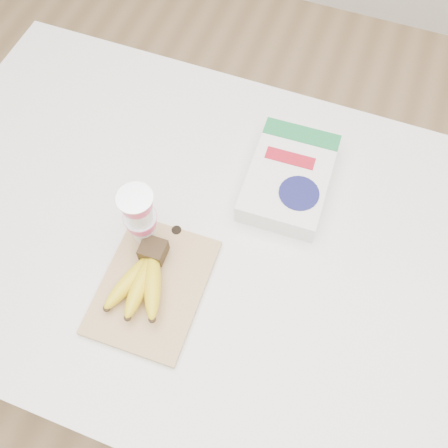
# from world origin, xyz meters

# --- Properties ---
(room) EXTENTS (4.00, 4.00, 4.00)m
(room) POSITION_xyz_m (0.00, 0.00, 1.35)
(room) COLOR tan
(room) RESTS_ON ground
(table) EXTENTS (1.28, 0.85, 0.96)m
(table) POSITION_xyz_m (0.00, 0.00, 0.48)
(table) COLOR white
(table) RESTS_ON ground
(cutting_board) EXTENTS (0.20, 0.27, 0.01)m
(cutting_board) POSITION_xyz_m (-0.04, -0.15, 0.97)
(cutting_board) COLOR tan
(cutting_board) RESTS_ON table
(bananas) EXTENTS (0.12, 0.17, 0.05)m
(bananas) POSITION_xyz_m (-0.05, -0.15, 0.99)
(bananas) COLOR #382816
(bananas) RESTS_ON cutting_board
(yogurt_stack) EXTENTS (0.07, 0.07, 0.15)m
(yogurt_stack) POSITION_xyz_m (-0.09, -0.06, 1.06)
(yogurt_stack) COLOR white
(yogurt_stack) RESTS_ON cutting_board
(cereal_box) EXTENTS (0.17, 0.25, 0.05)m
(cereal_box) POSITION_xyz_m (0.13, 0.17, 0.99)
(cereal_box) COLOR white
(cereal_box) RESTS_ON table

